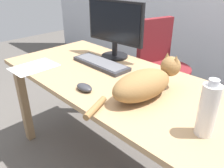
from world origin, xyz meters
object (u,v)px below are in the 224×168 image
Objects in this scene: monitor at (115,27)px; water_bottle at (208,110)px; computer_mouse at (84,87)px; cat at (145,83)px; keyboard at (101,63)px; office_chair at (161,79)px.

monitor is 0.98m from water_bottle.
water_bottle is (0.63, 0.11, 0.10)m from computer_mouse.
monitor is at bearing 149.58° from cat.
computer_mouse is 0.65m from water_bottle.
keyboard is 1.79× the size of water_bottle.
monitor is 4.36× the size of computer_mouse.
keyboard is at bearing 165.03° from cat.
keyboard is 0.88m from water_bottle.
monitor is at bearing -102.47° from office_chair.
office_chair reaches higher than keyboard.
computer_mouse is (0.26, -0.50, -0.21)m from monitor.
computer_mouse is at bearing -146.57° from cat.
water_bottle is at bearing -13.22° from keyboard.
office_chair is 0.77m from keyboard.
monitor reaches higher than cat.
cat is 5.54× the size of computer_mouse.
computer_mouse reaches higher than keyboard.
computer_mouse is at bearing -55.68° from keyboard.
keyboard is at bearing 166.78° from water_bottle.
office_chair is 1.57× the size of cat.
water_bottle reaches higher than cat.
office_chair is at bearing 131.39° from water_bottle.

